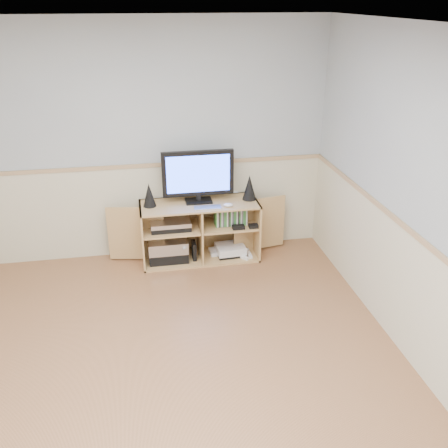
# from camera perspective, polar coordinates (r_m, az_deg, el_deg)

# --- Properties ---
(room) EXTENTS (4.04, 4.54, 2.54)m
(room) POSITION_cam_1_polar(r_m,az_deg,el_deg) (3.32, -9.77, -1.43)
(room) COLOR #AF764D
(room) RESTS_ON ground
(media_cabinet) EXTENTS (1.97, 0.47, 0.65)m
(media_cabinet) POSITION_cam_1_polar(r_m,az_deg,el_deg) (5.47, -2.86, -0.50)
(media_cabinet) COLOR tan
(media_cabinet) RESTS_ON floor
(monitor) EXTENTS (0.75, 0.18, 0.56)m
(monitor) POSITION_cam_1_polar(r_m,az_deg,el_deg) (5.22, -2.99, 5.64)
(monitor) COLOR black
(monitor) RESTS_ON media_cabinet
(speaker_left) EXTENTS (0.13, 0.13, 0.25)m
(speaker_left) POSITION_cam_1_polar(r_m,az_deg,el_deg) (5.22, -8.55, 3.29)
(speaker_left) COLOR black
(speaker_left) RESTS_ON media_cabinet
(speaker_right) EXTENTS (0.15, 0.15, 0.27)m
(speaker_right) POSITION_cam_1_polar(r_m,az_deg,el_deg) (5.35, 2.92, 4.20)
(speaker_right) COLOR black
(speaker_right) RESTS_ON media_cabinet
(keyboard) EXTENTS (0.29, 0.13, 0.01)m
(keyboard) POSITION_cam_1_polar(r_m,az_deg,el_deg) (5.17, -1.89, 1.90)
(keyboard) COLOR silver
(keyboard) RESTS_ON media_cabinet
(mouse) EXTENTS (0.11, 0.08, 0.04)m
(mouse) POSITION_cam_1_polar(r_m,az_deg,el_deg) (5.19, 0.48, 2.19)
(mouse) COLOR white
(mouse) RESTS_ON media_cabinet
(av_components) EXTENTS (0.51, 0.31, 0.47)m
(av_components) POSITION_cam_1_polar(r_m,az_deg,el_deg) (5.44, -6.28, -2.11)
(av_components) COLOR black
(av_components) RESTS_ON media_cabinet
(game_consoles) EXTENTS (0.45, 0.30, 0.11)m
(game_consoles) POSITION_cam_1_polar(r_m,az_deg,el_deg) (5.57, 0.60, -2.98)
(game_consoles) COLOR white
(game_consoles) RESTS_ON media_cabinet
(game_cases) EXTENTS (0.34, 0.14, 0.19)m
(game_cases) POSITION_cam_1_polar(r_m,az_deg,el_deg) (5.38, 0.75, 0.91)
(game_cases) COLOR #3F8C3F
(game_cases) RESTS_ON media_cabinet
(wall_outlet) EXTENTS (0.12, 0.03, 0.12)m
(wall_outlet) POSITION_cam_1_polar(r_m,az_deg,el_deg) (5.59, 0.98, 3.13)
(wall_outlet) COLOR white
(wall_outlet) RESTS_ON wall_back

